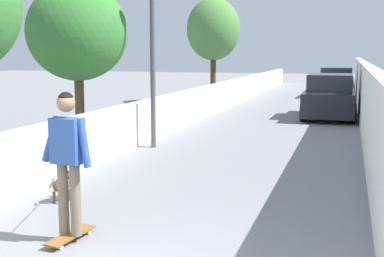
{
  "coord_description": "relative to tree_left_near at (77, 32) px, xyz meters",
  "views": [
    {
      "loc": [
        -3.92,
        -2.27,
        2.29
      ],
      "look_at": [
        4.46,
        0.28,
        1.0
      ],
      "focal_mm": 48.37,
      "sensor_mm": 36.0,
      "label": 1
    }
  ],
  "objects": [
    {
      "name": "ground_plane",
      "position": [
        6.5,
        -4.12,
        -2.78
      ],
      "size": [
        80.0,
        80.0,
        0.0
      ],
      "primitive_type": "plane",
      "color": "gray"
    },
    {
      "name": "wall_left",
      "position": [
        4.5,
        -1.33,
        -2.25
      ],
      "size": [
        48.0,
        0.3,
        1.05
      ],
      "primitive_type": "cube",
      "color": "silver",
      "rests_on": "ground"
    },
    {
      "name": "fence_right",
      "position": [
        4.5,
        -6.91,
        -1.82
      ],
      "size": [
        48.0,
        0.3,
        1.92
      ],
      "primitive_type": "cube",
      "color": "silver",
      "rests_on": "ground"
    },
    {
      "name": "tree_left_near",
      "position": [
        0.0,
        0.0,
        0.0
      ],
      "size": [
        2.46,
        2.46,
        3.98
      ],
      "color": "brown",
      "rests_on": "ground"
    },
    {
      "name": "tree_left_mid",
      "position": [
        11.5,
        -0.43,
        0.54
      ],
      "size": [
        2.41,
        2.41,
        4.73
      ],
      "color": "#473523",
      "rests_on": "ground"
    },
    {
      "name": "lamp_post",
      "position": [
        0.18,
        -1.88,
        0.09
      ],
      "size": [
        0.36,
        0.36,
        4.17
      ],
      "color": "#4C4C51",
      "rests_on": "ground"
    },
    {
      "name": "skateboard",
      "position": [
        -6.04,
        -3.2,
        -2.71
      ],
      "size": [
        0.82,
        0.3,
        0.08
      ],
      "color": "brown",
      "rests_on": "ground"
    },
    {
      "name": "person_skateboarder",
      "position": [
        -6.04,
        -3.2,
        -1.66
      ],
      "size": [
        0.26,
        0.72,
        1.75
      ],
      "color": "#726651",
      "rests_on": "skateboard"
    },
    {
      "name": "dog",
      "position": [
        -4.55,
        -2.21,
        -2.5
      ],
      "size": [
        1.77,
        1.13,
        1.06
      ],
      "color": "brown",
      "rests_on": "ground"
    },
    {
      "name": "car_near",
      "position": [
        7.36,
        -5.76,
        -2.06
      ],
      "size": [
        3.87,
        1.8,
        1.54
      ],
      "color": "black",
      "rests_on": "ground"
    },
    {
      "name": "car_far",
      "position": [
        15.98,
        -5.76,
        -2.06
      ],
      "size": [
        3.84,
        1.8,
        1.54
      ],
      "color": "#336B38",
      "rests_on": "ground"
    }
  ]
}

